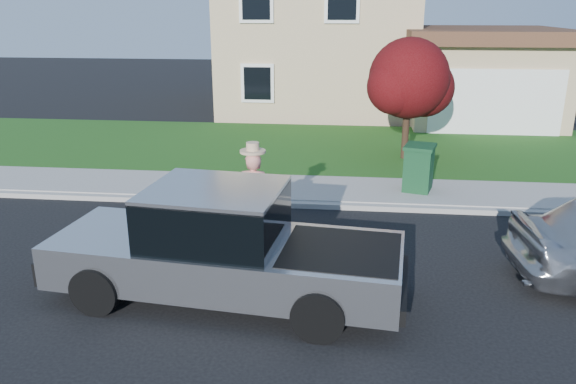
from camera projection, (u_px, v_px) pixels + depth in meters
The scene contains 9 objects.
ground at pixel (270, 260), 10.40m from camera, with size 80.00×80.00×0.00m, color black.
curb at pixel (330, 206), 13.01m from camera, with size 40.00×0.20×0.12m, color gray.
sidewalk at pixel (332, 190), 14.05m from camera, with size 40.00×2.00×0.15m, color gray.
lawn at pixel (336, 148), 18.30m from camera, with size 40.00×7.00×0.10m, color #163F12.
house at pixel (350, 37), 24.72m from camera, with size 14.00×11.30×6.85m.
pickup_truck at pixel (224, 248), 8.80m from camera, with size 5.80×2.50×1.85m.
woman at pixel (254, 196), 10.89m from camera, with size 0.69×0.49×2.03m.
ornamental_tree at pixel (410, 82), 16.25m from camera, with size 2.58×2.33×3.55m.
trash_bin at pixel (419, 167), 13.69m from camera, with size 0.89×0.96×1.13m.
Camera 1 is at (1.33, -9.38, 4.47)m, focal length 35.00 mm.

